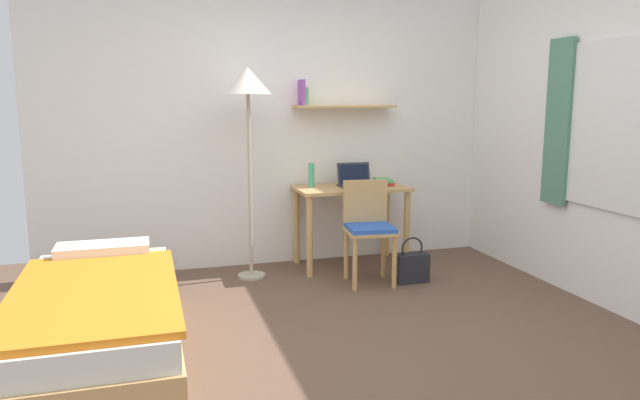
# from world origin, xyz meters

# --- Properties ---
(ground_plane) EXTENTS (5.28, 5.28, 0.00)m
(ground_plane) POSITION_xyz_m (0.00, 0.00, 0.00)
(ground_plane) COLOR brown
(wall_back) EXTENTS (4.40, 0.27, 2.60)m
(wall_back) POSITION_xyz_m (0.01, 2.02, 1.30)
(wall_back) COLOR white
(wall_back) RESTS_ON ground_plane
(wall_right) EXTENTS (0.10, 4.40, 2.60)m
(wall_right) POSITION_xyz_m (2.02, 0.02, 1.30)
(wall_right) COLOR white
(wall_right) RESTS_ON ground_plane
(bed) EXTENTS (0.91, 1.89, 0.54)m
(bed) POSITION_xyz_m (-1.54, 0.21, 0.24)
(bed) COLOR tan
(bed) RESTS_ON ground_plane
(desk) EXTENTS (1.01, 0.56, 0.74)m
(desk) POSITION_xyz_m (0.57, 1.70, 0.60)
(desk) COLOR tan
(desk) RESTS_ON ground_plane
(desk_chair) EXTENTS (0.44, 0.43, 0.86)m
(desk_chair) POSITION_xyz_m (0.55, 1.19, 0.49)
(desk_chair) COLOR tan
(desk_chair) RESTS_ON ground_plane
(standing_lamp) EXTENTS (0.39, 0.39, 1.80)m
(standing_lamp) POSITION_xyz_m (-0.38, 1.60, 1.58)
(standing_lamp) COLOR #B2A893
(standing_lamp) RESTS_ON ground_plane
(laptop) EXTENTS (0.32, 0.22, 0.21)m
(laptop) POSITION_xyz_m (0.62, 1.72, 0.80)
(laptop) COLOR #2D2D33
(laptop) RESTS_ON desk
(water_bottle) EXTENTS (0.06, 0.06, 0.22)m
(water_bottle) POSITION_xyz_m (0.21, 1.76, 0.85)
(water_bottle) COLOR #42A87F
(water_bottle) RESTS_ON desk
(book_stack) EXTENTS (0.17, 0.25, 0.06)m
(book_stack) POSITION_xyz_m (0.89, 1.70, 0.77)
(book_stack) COLOR #D13D38
(book_stack) RESTS_ON desk
(handbag) EXTENTS (0.28, 0.13, 0.39)m
(handbag) POSITION_xyz_m (0.90, 1.07, 0.13)
(handbag) COLOR #232328
(handbag) RESTS_ON ground_plane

